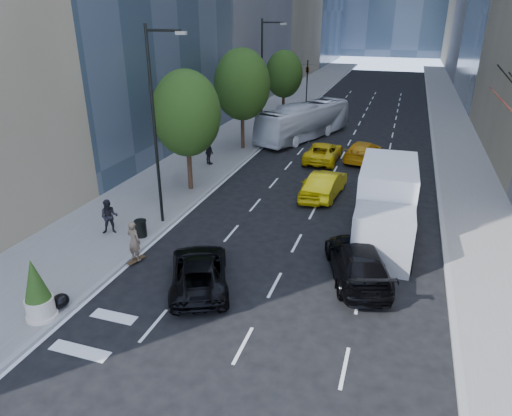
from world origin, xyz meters
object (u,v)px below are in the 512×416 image
(city_bus, at_px, (304,121))
(box_truck, at_px, (386,204))
(planter_shrub, at_px, (37,290))
(skateboarder, at_px, (134,244))
(black_sedan_mercedes, at_px, (358,262))
(black_sedan_lincoln, at_px, (199,271))
(trash_can, at_px, (141,229))

(city_bus, distance_m, box_truck, 19.99)
(city_bus, xyz_separation_m, planter_shrub, (-3.40, -29.26, -0.27))
(skateboarder, relative_size, planter_shrub, 0.78)
(black_sedan_mercedes, distance_m, planter_shrub, 12.70)
(black_sedan_mercedes, distance_m, city_bus, 23.80)
(skateboarder, height_order, planter_shrub, planter_shrub)
(city_bus, bearing_deg, black_sedan_mercedes, -50.05)
(black_sedan_lincoln, xyz_separation_m, black_sedan_mercedes, (6.20, 2.66, 0.11))
(black_sedan_lincoln, xyz_separation_m, box_truck, (6.99, 7.03, 1.15))
(trash_can, bearing_deg, planter_shrub, -90.00)
(black_sedan_mercedes, bearing_deg, trash_can, -19.26)
(skateboarder, xyz_separation_m, black_sedan_lincoln, (3.60, -0.86, -0.27))
(city_bus, relative_size, planter_shrub, 4.64)
(box_truck, bearing_deg, planter_shrub, -137.85)
(black_sedan_lincoln, relative_size, trash_can, 5.91)
(box_truck, xyz_separation_m, trash_can, (-11.59, -4.03, -1.27))
(box_truck, bearing_deg, black_sedan_mercedes, -101.68)
(black_sedan_mercedes, height_order, planter_shrub, planter_shrub)
(black_sedan_mercedes, xyz_separation_m, trash_can, (-10.80, 0.34, -0.23))
(trash_can, relative_size, planter_shrub, 0.34)
(city_bus, bearing_deg, black_sedan_lincoln, -65.46)
(skateboarder, distance_m, box_truck, 12.29)
(skateboarder, relative_size, black_sedan_mercedes, 0.35)
(trash_can, bearing_deg, skateboarder, -64.94)
(skateboarder, height_order, box_truck, box_truck)
(box_truck, distance_m, planter_shrub, 16.01)
(city_bus, xyz_separation_m, box_truck, (8.19, -18.23, 0.26))
(black_sedan_mercedes, bearing_deg, box_truck, -117.69)
(box_truck, bearing_deg, skateboarder, -151.21)
(black_sedan_mercedes, distance_m, trash_can, 10.81)
(trash_can, xyz_separation_m, planter_shrub, (0.00, -7.00, 0.74))
(skateboarder, distance_m, planter_shrub, 4.98)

